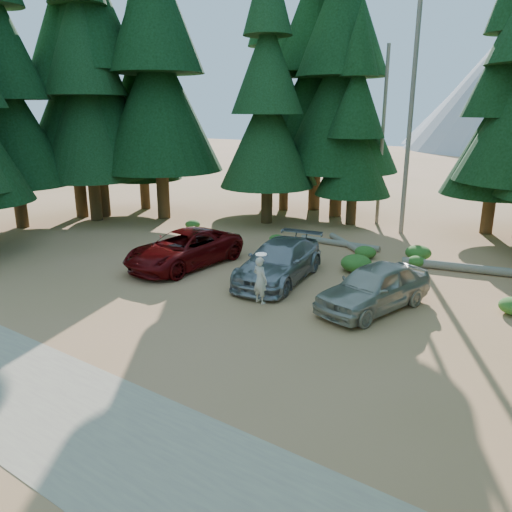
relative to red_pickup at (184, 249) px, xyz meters
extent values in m
plane|color=#B2824B|center=(4.91, -3.23, -0.77)|extent=(160.00, 160.00, 0.00)
cube|color=tan|center=(4.91, -9.73, -0.77)|extent=(26.00, 3.50, 0.01)
cylinder|color=slate|center=(5.71, 11.27, 5.23)|extent=(0.24, 0.24, 12.00)
cylinder|color=slate|center=(3.71, 12.77, 4.23)|extent=(0.20, 0.20, 10.00)
cone|color=#96989E|center=(-3.09, 91.77, 9.23)|extent=(36.00, 36.00, 20.00)
imported|color=#5D0809|center=(0.00, 0.00, 0.00)|extent=(2.80, 5.66, 1.54)
imported|color=#909397|center=(4.39, 0.74, 0.01)|extent=(2.97, 5.62, 1.55)
imported|color=#AEAA9A|center=(8.62, 0.03, 0.01)|extent=(3.02, 4.94, 1.57)
imported|color=beige|center=(5.58, -2.36, 0.35)|extent=(0.65, 0.49, 1.59)
cylinder|color=white|center=(5.58, -2.31, 1.23)|extent=(0.36, 0.36, 0.04)
cylinder|color=slate|center=(4.12, 6.81, -0.62)|extent=(4.15, 0.45, 0.30)
cylinder|color=slate|center=(4.50, 6.90, -0.62)|extent=(3.00, 2.54, 0.30)
cylinder|color=slate|center=(10.56, 6.11, -0.59)|extent=(5.68, 1.57, 0.37)
ellipsoid|color=#29631D|center=(-4.48, 5.56, -0.54)|extent=(0.85, 0.85, 0.47)
ellipsoid|color=#29631D|center=(1.22, 5.56, -0.56)|extent=(0.78, 0.78, 0.43)
ellipsoid|color=#29631D|center=(5.99, 5.63, -0.50)|extent=(0.98, 0.98, 0.54)
ellipsoid|color=#29631D|center=(8.32, 5.71, -0.55)|extent=(0.81, 0.81, 0.45)
ellipsoid|color=#29631D|center=(6.47, 3.52, -0.41)|extent=(1.30, 1.30, 0.71)
ellipsoid|color=#29631D|center=(8.06, 6.77, -0.45)|extent=(1.15, 1.15, 0.63)
ellipsoid|color=#29631D|center=(-2.75, 2.27, -0.57)|extent=(0.74, 0.74, 0.41)
camera|label=1|loc=(14.37, -15.29, 5.79)|focal=35.00mm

